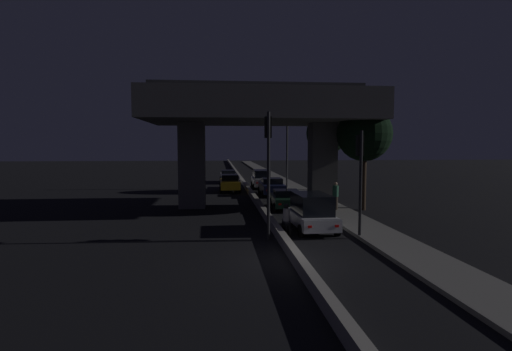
{
  "coord_description": "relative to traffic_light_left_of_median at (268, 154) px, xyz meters",
  "views": [
    {
      "loc": [
        -2.8,
        -14.28,
        4.27
      ],
      "look_at": [
        0.44,
        19.43,
        1.72
      ],
      "focal_mm": 28.0,
      "sensor_mm": 36.0,
      "label": 1
    }
  ],
  "objects": [
    {
      "name": "car_taxi_yellow_lead_oncoming",
      "position": [
        -1.13,
        19.45,
        -3.11
      ],
      "size": [
        1.92,
        4.32,
        1.57
      ],
      "rotation": [
        0.0,
        0.0,
        -1.56
      ],
      "color": "gold",
      "rests_on": "ground_plane"
    },
    {
      "name": "roadside_tree_kerbside_near",
      "position": [
        7.33,
        7.78,
        1.11
      ],
      "size": [
        3.6,
        3.6,
        6.84
      ],
      "color": "#38281C",
      "rests_on": "ground_plane"
    },
    {
      "name": "median_divider",
      "position": [
        0.56,
        31.66,
        -3.67
      ],
      "size": [
        0.32,
        126.0,
        0.45
      ],
      "primitive_type": "cube",
      "color": "gray",
      "rests_on": "ground_plane"
    },
    {
      "name": "sidewalk_right",
      "position": [
        5.25,
        24.66,
        -3.82
      ],
      "size": [
        2.24,
        126.0,
        0.16
      ],
      "primitive_type": "cube",
      "color": "slate",
      "rests_on": "ground_plane"
    },
    {
      "name": "car_white_second_oncoming",
      "position": [
        -1.05,
        28.43,
        -3.17
      ],
      "size": [
        1.93,
        4.73,
        1.44
      ],
      "rotation": [
        0.0,
        0.0,
        -1.56
      ],
      "color": "silver",
      "rests_on": "ground_plane"
    },
    {
      "name": "street_lamp",
      "position": [
        4.21,
        21.45,
        1.03
      ],
      "size": [
        2.78,
        0.32,
        8.29
      ],
      "color": "#2D2D30",
      "rests_on": "ground_plane"
    },
    {
      "name": "motorcycle_black_filtering_near",
      "position": [
        1.0,
        0.96,
        -3.26
      ],
      "size": [
        0.32,
        1.98,
        1.51
      ],
      "rotation": [
        0.0,
        0.0,
        1.58
      ],
      "color": "black",
      "rests_on": "ground_plane"
    },
    {
      "name": "pedestrian_on_sidewalk",
      "position": [
        5.28,
        7.22,
        -2.85
      ],
      "size": [
        0.38,
        0.38,
        1.78
      ],
      "color": "#2D261E",
      "rests_on": "sidewalk_right"
    },
    {
      "name": "roadside_tree_kerbside_mid",
      "position": [
        7.89,
        18.72,
        1.48
      ],
      "size": [
        3.86,
        3.86,
        7.36
      ],
      "color": "#38281C",
      "rests_on": "ground_plane"
    },
    {
      "name": "traffic_light_left_of_median",
      "position": [
        0.0,
        0.0,
        0.0
      ],
      "size": [
        0.3,
        0.49,
        5.75
      ],
      "color": "black",
      "rests_on": "ground_plane"
    },
    {
      "name": "ground_plane",
      "position": [
        0.56,
        -3.34,
        -3.9
      ],
      "size": [
        200.0,
        200.0,
        0.0
      ],
      "primitive_type": "plane",
      "color": "black"
    },
    {
      "name": "car_white_fourth",
      "position": [
        2.11,
        22.0,
        -2.94
      ],
      "size": [
        1.94,
        4.24,
        1.83
      ],
      "rotation": [
        0.0,
        0.0,
        1.55
      ],
      "color": "silver",
      "rests_on": "ground_plane"
    },
    {
      "name": "traffic_light_right_of_median",
      "position": [
        4.23,
        0.01,
        -0.52
      ],
      "size": [
        0.3,
        0.49,
        4.94
      ],
      "color": "black",
      "rests_on": "ground_plane"
    },
    {
      "name": "elevated_overpass",
      "position": [
        0.56,
        9.94,
        2.53
      ],
      "size": [
        15.03,
        9.69,
        8.64
      ],
      "color": "#5B5956",
      "rests_on": "ground_plane"
    },
    {
      "name": "car_dark_green_second",
      "position": [
        2.33,
        8.8,
        -3.23
      ],
      "size": [
        2.11,
        4.15,
        1.3
      ],
      "rotation": [
        0.0,
        0.0,
        1.53
      ],
      "color": "black",
      "rests_on": "ground_plane"
    },
    {
      "name": "car_white_lead",
      "position": [
        2.44,
        1.83,
        -2.93
      ],
      "size": [
        2.04,
        4.06,
        1.86
      ],
      "rotation": [
        0.0,
        0.0,
        1.6
      ],
      "color": "silver",
      "rests_on": "ground_plane"
    },
    {
      "name": "car_dark_blue_third",
      "position": [
        2.37,
        16.23,
        -3.15
      ],
      "size": [
        2.04,
        4.53,
        1.49
      ],
      "rotation": [
        0.0,
        0.0,
        1.57
      ],
      "color": "#141938",
      "rests_on": "ground_plane"
    }
  ]
}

